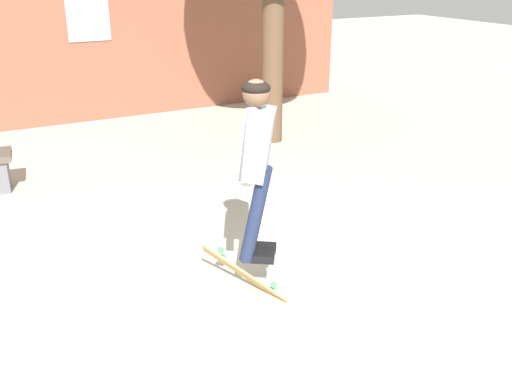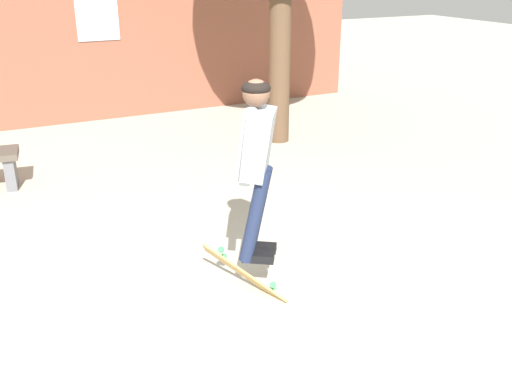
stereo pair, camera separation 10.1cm
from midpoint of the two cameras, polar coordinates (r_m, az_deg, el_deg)
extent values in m
plane|color=beige|center=(4.34, -1.71, -16.04)|extent=(40.00, 40.00, 0.00)
cube|color=#93513D|center=(10.32, -19.84, 14.24)|extent=(10.86, 0.40, 3.13)
cube|color=#99B7C6|center=(10.18, -16.77, 15.94)|extent=(0.70, 0.02, 0.90)
cylinder|color=brown|center=(8.66, 1.33, 12.77)|extent=(0.32, 0.32, 2.67)
cube|color=slate|center=(7.65, -24.26, 0.86)|extent=(0.17, 0.40, 0.40)
cube|color=#9EA8B2|center=(4.41, -0.66, 4.01)|extent=(0.43, 0.45, 0.57)
sphere|color=brown|center=(4.31, -0.68, 8.99)|extent=(0.29, 0.29, 0.21)
ellipsoid|color=black|center=(4.30, -0.68, 9.47)|extent=(0.31, 0.31, 0.12)
cylinder|color=#1E2847|center=(4.70, -0.50, -2.62)|extent=(0.25, 0.27, 0.78)
cube|color=black|center=(4.85, -0.13, -6.48)|extent=(0.27, 0.23, 0.07)
cylinder|color=#1E2847|center=(4.55, -0.76, -3.48)|extent=(0.30, 0.20, 0.78)
cube|color=black|center=(4.71, -0.37, -7.44)|extent=(0.27, 0.23, 0.07)
cylinder|color=#9EA8B2|center=(4.76, -0.07, 6.55)|extent=(0.31, 0.40, 0.49)
cylinder|color=#9EA8B2|center=(4.01, -1.37, 3.70)|extent=(0.31, 0.40, 0.49)
cube|color=#AD894C|center=(4.93, -1.76, -9.14)|extent=(0.54, 0.79, 0.46)
cylinder|color=green|center=(4.79, 1.14, -10.14)|extent=(0.08, 0.06, 0.06)
cylinder|color=green|center=(4.98, 1.22, -10.70)|extent=(0.08, 0.06, 0.06)
cylinder|color=green|center=(4.91, -4.14, -6.70)|extent=(0.08, 0.06, 0.06)
cylinder|color=green|center=(5.10, -3.88, -7.38)|extent=(0.08, 0.06, 0.06)
camera|label=1|loc=(0.05, -90.64, -0.25)|focal=40.00mm
camera|label=2|loc=(0.05, 89.36, 0.25)|focal=40.00mm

